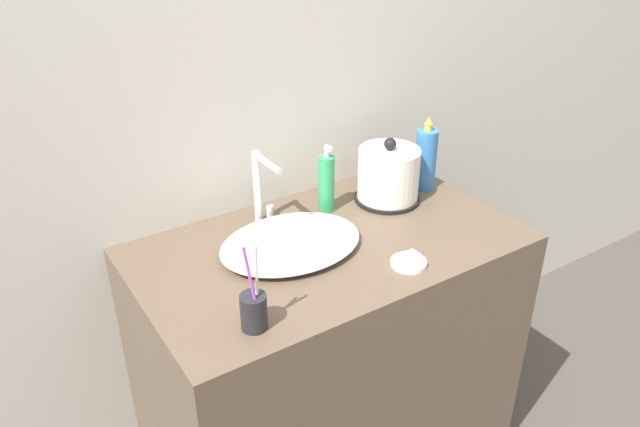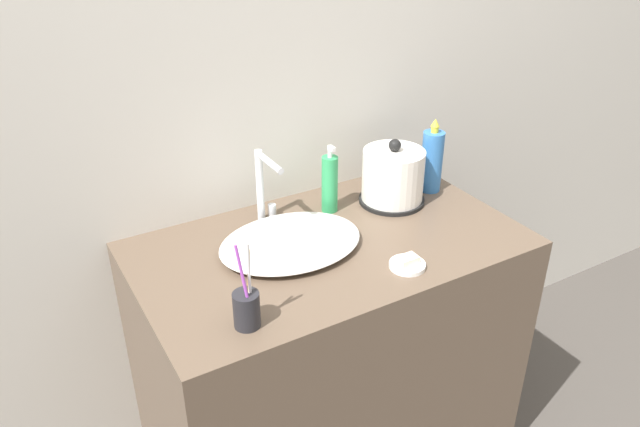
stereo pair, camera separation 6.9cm
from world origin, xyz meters
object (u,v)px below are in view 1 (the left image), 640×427
object	(u,v)px
toothbrush_cup	(254,310)
lotion_bottle	(326,183)
electric_kettle	(388,177)
shampoo_bottle	(426,158)
faucet	(261,185)

from	to	relation	value
toothbrush_cup	lotion_bottle	distance (m)	0.58
electric_kettle	shampoo_bottle	xyz separation A→B (m)	(0.15, 0.01, 0.02)
toothbrush_cup	lotion_bottle	world-z (taller)	toothbrush_cup
electric_kettle	faucet	bearing A→B (deg)	168.25
faucet	electric_kettle	xyz separation A→B (m)	(0.39, -0.08, -0.04)
lotion_bottle	shampoo_bottle	bearing A→B (deg)	-6.85
toothbrush_cup	shampoo_bottle	distance (m)	0.85
faucet	shampoo_bottle	world-z (taller)	shampoo_bottle
electric_kettle	toothbrush_cup	world-z (taller)	toothbrush_cup
faucet	shampoo_bottle	size ratio (longest dim) A/B	0.91
faucet	electric_kettle	bearing A→B (deg)	-11.75
faucet	toothbrush_cup	world-z (taller)	same
shampoo_bottle	toothbrush_cup	bearing A→B (deg)	-157.21
faucet	toothbrush_cup	xyz separation A→B (m)	(-0.24, -0.41, -0.07)
electric_kettle	lotion_bottle	size ratio (longest dim) A/B	0.98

